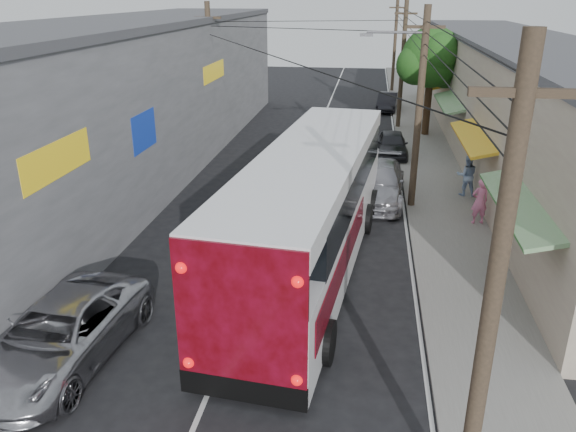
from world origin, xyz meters
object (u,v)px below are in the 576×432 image
(jeepney, at_px, (61,334))
(pedestrian_far, at_px, (467,175))
(pedestrian_near, at_px, (480,201))
(parked_suv, at_px, (378,183))
(parked_car_far, at_px, (387,102))
(coach_bus, at_px, (312,209))
(parked_car_mid, at_px, (392,144))

(jeepney, distance_m, pedestrian_far, 17.71)
(pedestrian_near, bearing_deg, parked_suv, -46.82)
(jeepney, distance_m, pedestrian_near, 15.36)
(jeepney, relative_size, parked_car_far, 1.37)
(parked_suv, xyz_separation_m, pedestrian_far, (3.80, 0.81, 0.24))
(coach_bus, height_order, pedestrian_near, coach_bus)
(parked_car_far, bearing_deg, jeepney, -99.32)
(jeepney, bearing_deg, pedestrian_far, 54.53)
(pedestrian_near, relative_size, pedestrian_far, 0.99)
(pedestrian_near, distance_m, pedestrian_far, 3.26)
(jeepney, relative_size, pedestrian_far, 3.07)
(coach_bus, xyz_separation_m, jeepney, (-5.42, -5.85, -1.29))
(jeepney, xyz_separation_m, parked_car_mid, (8.40, 19.95, -0.09))
(parked_car_far, xyz_separation_m, pedestrian_near, (3.00, -22.68, 0.35))
(coach_bus, xyz_separation_m, parked_car_far, (2.98, 27.12, -1.39))
(jeepney, height_order, pedestrian_near, pedestrian_near)
(coach_bus, bearing_deg, parked_car_mid, 84.02)
(jeepney, bearing_deg, parked_car_mid, 71.76)
(parked_suv, relative_size, pedestrian_near, 3.01)
(pedestrian_far, bearing_deg, parked_car_far, -81.27)
(parked_suv, height_order, parked_car_mid, parked_suv)
(parked_suv, distance_m, parked_car_mid, 7.26)
(pedestrian_near, height_order, pedestrian_far, pedestrian_far)
(parked_suv, bearing_deg, pedestrian_near, -29.51)
(parked_car_far, bearing_deg, parked_suv, -87.29)
(parked_car_mid, xyz_separation_m, pedestrian_near, (3.00, -9.66, 0.34))
(coach_bus, height_order, parked_car_mid, coach_bus)
(parked_car_far, bearing_deg, coach_bus, -91.29)
(jeepney, distance_m, parked_suv, 14.83)
(parked_car_mid, distance_m, parked_car_far, 13.02)
(parked_car_far, xyz_separation_m, pedestrian_far, (3.00, -19.42, 0.36))
(jeepney, relative_size, parked_suv, 1.03)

